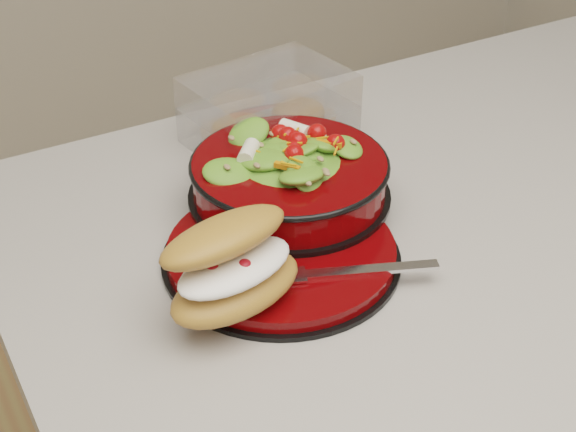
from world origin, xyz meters
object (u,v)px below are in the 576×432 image
island_counter (460,420)px  fork (345,272)px  croissant (232,266)px  pastry_box (269,111)px  dinner_plate (282,253)px  salad_bowl (289,170)px

island_counter → fork: fork is taller
croissant → fork: 0.13m
pastry_box → fork: bearing=-112.2°
pastry_box → island_counter: bearing=-56.8°
dinner_plate → salad_bowl: salad_bowl is taller
salad_bowl → island_counter: bearing=-15.9°
island_counter → croissant: croissant is taller
island_counter → pastry_box: (-0.21, 0.24, 0.49)m
croissant → pastry_box: croissant is taller
fork → salad_bowl: bearing=14.5°
dinner_plate → pastry_box: size_ratio=1.19×
dinner_plate → croissant: (-0.09, -0.05, 0.05)m
fork → pastry_box: (0.08, 0.32, 0.02)m
croissant → pastry_box: bearing=44.5°
salad_bowl → pastry_box: bearing=69.3°
island_counter → pastry_box: size_ratio=5.64×
salad_bowl → fork: (-0.02, -0.15, -0.03)m
dinner_plate → fork: 0.08m
dinner_plate → pastry_box: (0.12, 0.24, 0.03)m
dinner_plate → pastry_box: pastry_box is taller
croissant → fork: croissant is taller
island_counter → fork: bearing=-165.1°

